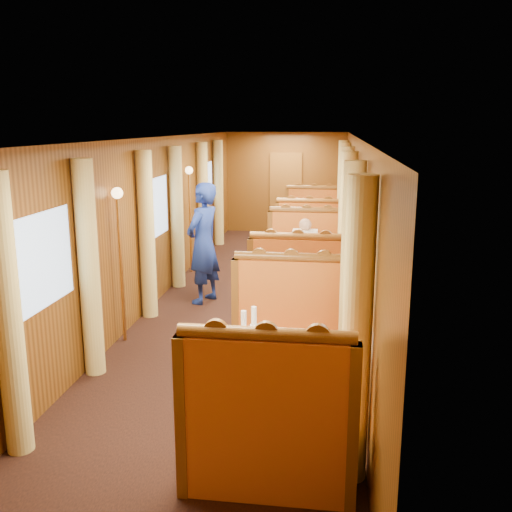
% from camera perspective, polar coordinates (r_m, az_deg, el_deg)
% --- Properties ---
extents(floor, '(3.00, 12.00, 0.01)m').
position_cam_1_polar(floor, '(8.81, -0.33, -4.72)').
color(floor, black).
rests_on(floor, ground).
extents(ceiling, '(3.00, 12.00, 0.01)m').
position_cam_1_polar(ceiling, '(8.39, -0.35, 11.76)').
color(ceiling, silver).
rests_on(ceiling, wall_left).
extents(wall_far, '(3.00, 0.01, 2.50)m').
position_cam_1_polar(wall_far, '(14.43, 3.00, 7.31)').
color(wall_far, brown).
rests_on(wall_far, floor).
extents(wall_near, '(3.00, 0.01, 2.50)m').
position_cam_1_polar(wall_near, '(2.96, -17.47, -16.66)').
color(wall_near, brown).
rests_on(wall_near, floor).
extents(wall_left, '(0.01, 12.00, 2.50)m').
position_cam_1_polar(wall_left, '(8.84, -10.03, 3.49)').
color(wall_left, brown).
rests_on(wall_left, floor).
extents(wall_right, '(0.01, 12.00, 2.50)m').
position_cam_1_polar(wall_right, '(8.44, 9.81, 3.04)').
color(wall_right, brown).
rests_on(wall_right, floor).
extents(doorway_far, '(0.80, 0.04, 2.00)m').
position_cam_1_polar(doorway_far, '(14.42, 2.98, 6.31)').
color(doorway_far, brown).
rests_on(doorway_far, floor).
extents(table_near, '(1.05, 0.72, 0.75)m').
position_cam_1_polar(table_near, '(5.35, 2.47, -12.57)').
color(table_near, white).
rests_on(table_near, floor).
extents(banquette_near_fwd, '(1.30, 0.55, 1.34)m').
position_cam_1_polar(banquette_near_fwd, '(4.44, 1.22, -17.63)').
color(banquette_near_fwd, '#B63B14').
rests_on(banquette_near_fwd, floor).
extents(banquette_near_aft, '(1.30, 0.55, 1.34)m').
position_cam_1_polar(banquette_near_aft, '(6.26, 3.34, -8.18)').
color(banquette_near_aft, '#B63B14').
rests_on(banquette_near_aft, floor).
extents(table_mid, '(1.05, 0.72, 0.75)m').
position_cam_1_polar(table_mid, '(8.63, 4.60, -2.53)').
color(table_mid, white).
rests_on(table_mid, floor).
extents(banquette_mid_fwd, '(1.30, 0.55, 1.34)m').
position_cam_1_polar(banquette_mid_fwd, '(7.65, 4.19, -4.21)').
color(banquette_mid_fwd, '#B63B14').
rests_on(banquette_mid_fwd, floor).
extents(banquette_mid_aft, '(1.30, 0.55, 1.34)m').
position_cam_1_polar(banquette_mid_aft, '(9.60, 4.95, -0.64)').
color(banquette_mid_aft, '#B63B14').
rests_on(banquette_mid_aft, floor).
extents(table_far, '(1.05, 0.72, 0.75)m').
position_cam_1_polar(table_far, '(12.04, 5.53, 1.91)').
color(table_far, white).
rests_on(table_far, floor).
extents(banquette_far_fwd, '(1.30, 0.55, 1.34)m').
position_cam_1_polar(banquette_far_fwd, '(11.04, 5.32, 1.15)').
color(banquette_far_fwd, '#B63B14').
rests_on(banquette_far_fwd, floor).
extents(banquette_far_aft, '(1.30, 0.55, 1.34)m').
position_cam_1_polar(banquette_far_aft, '(13.03, 5.71, 2.97)').
color(banquette_far_aft, '#B63B14').
rests_on(banquette_far_aft, floor).
extents(tea_tray, '(0.34, 0.26, 0.01)m').
position_cam_1_polar(tea_tray, '(5.17, 1.14, -8.87)').
color(tea_tray, silver).
rests_on(tea_tray, table_near).
extents(teapot_left, '(0.17, 0.13, 0.14)m').
position_cam_1_polar(teapot_left, '(5.11, 0.35, -8.44)').
color(teapot_left, silver).
rests_on(teapot_left, tea_tray).
extents(teapot_right, '(0.18, 0.16, 0.12)m').
position_cam_1_polar(teapot_right, '(5.09, 2.45, -8.58)').
color(teapot_right, silver).
rests_on(teapot_right, tea_tray).
extents(teapot_back, '(0.19, 0.16, 0.13)m').
position_cam_1_polar(teapot_back, '(5.21, 1.35, -8.01)').
color(teapot_back, silver).
rests_on(teapot_back, tea_tray).
extents(fruit_plate, '(0.21, 0.21, 0.05)m').
position_cam_1_polar(fruit_plate, '(5.04, 6.20, -9.43)').
color(fruit_plate, white).
rests_on(fruit_plate, table_near).
extents(cup_inboard, '(0.08, 0.08, 0.26)m').
position_cam_1_polar(cup_inboard, '(5.31, -1.23, -7.13)').
color(cup_inboard, white).
rests_on(cup_inboard, table_near).
extents(cup_outboard, '(0.08, 0.08, 0.26)m').
position_cam_1_polar(cup_outboard, '(5.42, -0.21, -6.69)').
color(cup_outboard, white).
rests_on(cup_outboard, table_near).
extents(rose_vase_mid, '(0.06, 0.06, 0.36)m').
position_cam_1_polar(rose_vase_mid, '(8.51, 4.63, 1.06)').
color(rose_vase_mid, silver).
rests_on(rose_vase_mid, table_mid).
extents(rose_vase_far, '(0.06, 0.06, 0.36)m').
position_cam_1_polar(rose_vase_far, '(11.96, 5.74, 4.52)').
color(rose_vase_far, silver).
rests_on(rose_vase_far, table_far).
extents(window_left_near, '(0.01, 1.20, 0.90)m').
position_cam_1_polar(window_left_near, '(5.63, -20.70, -0.51)').
color(window_left_near, '#91ADD3').
rests_on(window_left_near, wall_left).
extents(curtain_left_near_a, '(0.22, 0.22, 2.35)m').
position_cam_1_polar(curtain_left_near_a, '(5.00, -23.56, -5.69)').
color(curtain_left_near_a, '#DDC771').
rests_on(curtain_left_near_a, floor).
extents(curtain_left_near_b, '(0.22, 0.22, 2.35)m').
position_cam_1_polar(curtain_left_near_b, '(6.33, -16.36, -1.33)').
color(curtain_left_near_b, '#DDC771').
rests_on(curtain_left_near_b, floor).
extents(window_right_near, '(0.01, 1.20, 0.90)m').
position_cam_1_polar(window_right_near, '(4.97, 11.06, -1.61)').
color(window_right_near, '#91ADD3').
rests_on(window_right_near, wall_right).
extents(curtain_right_near_a, '(0.22, 0.22, 2.35)m').
position_cam_1_polar(curtain_right_near_a, '(4.31, 10.06, -7.72)').
color(curtain_right_near_a, '#DDC771').
rests_on(curtain_right_near_a, floor).
extents(curtain_right_near_b, '(0.22, 0.22, 2.35)m').
position_cam_1_polar(curtain_right_near_b, '(5.79, 9.49, -2.27)').
color(curtain_right_near_b, '#DDC771').
rests_on(curtain_right_near_b, floor).
extents(window_left_mid, '(0.01, 1.20, 0.90)m').
position_cam_1_polar(window_left_mid, '(8.81, -9.99, 4.77)').
color(window_left_mid, '#91ADD3').
rests_on(window_left_mid, wall_left).
extents(curtain_left_mid_a, '(0.22, 0.22, 2.35)m').
position_cam_1_polar(curtain_left_mid_a, '(8.09, -10.85, 2.04)').
color(curtain_left_mid_a, '#DDC771').
rests_on(curtain_left_mid_a, floor).
extents(curtain_left_mid_b, '(0.22, 0.22, 2.35)m').
position_cam_1_polar(curtain_left_mid_b, '(9.56, -7.92, 3.82)').
color(curtain_left_mid_b, '#DDC771').
rests_on(curtain_left_mid_b, floor).
extents(window_right_mid, '(0.01, 1.20, 0.90)m').
position_cam_1_polar(window_right_mid, '(8.41, 9.76, 4.39)').
color(window_right_mid, '#91ADD3').
rests_on(window_right_mid, wall_right).
extents(curtain_right_mid_a, '(0.22, 0.22, 2.35)m').
position_cam_1_polar(curtain_right_mid_a, '(7.68, 9.09, 1.52)').
color(curtain_right_mid_a, '#DDC771').
rests_on(curtain_right_mid_a, floor).
extents(curtain_right_mid_b, '(0.22, 0.22, 2.35)m').
position_cam_1_polar(curtain_right_mid_b, '(9.22, 8.89, 3.44)').
color(curtain_right_mid_b, '#DDC771').
rests_on(curtain_right_mid_b, floor).
extents(window_left_far, '(0.01, 1.20, 0.90)m').
position_cam_1_polar(window_left_far, '(12.17, -5.02, 7.16)').
color(window_left_far, '#91ADD3').
rests_on(window_left_far, wall_left).
extents(curtain_left_far_a, '(0.22, 0.22, 2.35)m').
position_cam_1_polar(curtain_left_far_a, '(11.42, -5.33, 5.38)').
color(curtain_left_far_a, '#DDC771').
rests_on(curtain_left_far_a, floor).
extents(curtain_left_far_b, '(0.22, 0.22, 2.35)m').
position_cam_1_polar(curtain_left_far_b, '(12.93, -3.78, 6.30)').
color(curtain_left_far_b, '#DDC771').
rests_on(curtain_left_far_b, floor).
extents(window_right_far, '(0.01, 1.20, 0.90)m').
position_cam_1_polar(window_right_far, '(11.88, 9.21, 6.90)').
color(window_right_far, '#91ADD3').
rests_on(window_right_far, wall_right).
extents(curtain_right_far_a, '(0.22, 0.22, 2.35)m').
position_cam_1_polar(curtain_right_far_a, '(11.13, 8.71, 5.09)').
color(curtain_right_far_a, '#DDC771').
rests_on(curtain_right_far_a, floor).
extents(curtain_right_far_b, '(0.22, 0.22, 2.35)m').
position_cam_1_polar(curtain_right_far_b, '(12.68, 8.61, 6.05)').
color(curtain_right_far_b, '#DDC771').
rests_on(curtain_right_far_b, floor).
extents(sconce_left_fore, '(0.14, 0.14, 1.95)m').
position_cam_1_polar(sconce_left_fore, '(7.16, -13.51, 2.20)').
color(sconce_left_fore, '#BF8C3F').
rests_on(sconce_left_fore, floor).
extents(sconce_right_fore, '(0.14, 0.14, 1.95)m').
position_cam_1_polar(sconce_right_fore, '(6.69, 9.50, 1.63)').
color(sconce_right_fore, '#BF8C3F').
rests_on(sconce_right_fore, floor).
extents(sconce_left_aft, '(0.14, 0.14, 1.95)m').
position_cam_1_polar(sconce_left_aft, '(10.46, -6.65, 5.80)').
color(sconce_left_aft, '#BF8C3F').
rests_on(sconce_left_aft, floor).
extents(sconce_right_aft, '(0.14, 0.14, 1.95)m').
position_cam_1_polar(sconce_right_aft, '(10.14, 8.94, 5.51)').
color(sconce_right_aft, '#BF8C3F').
rests_on(sconce_right_aft, floor).
extents(steward, '(0.66, 0.79, 1.85)m').
position_cam_1_polar(steward, '(8.68, -5.29, 1.27)').
color(steward, navy).
rests_on(steward, floor).
extents(passenger, '(0.40, 0.44, 0.76)m').
position_cam_1_polar(passenger, '(9.25, 4.89, 0.86)').
color(passenger, beige).
rests_on(passenger, banquette_mid_aft).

